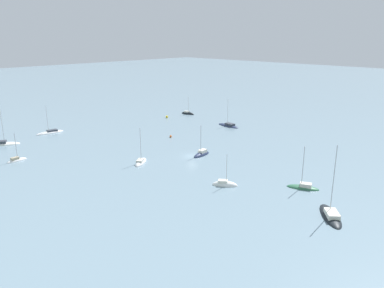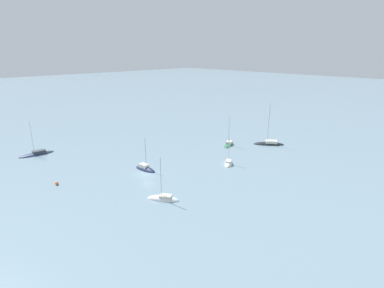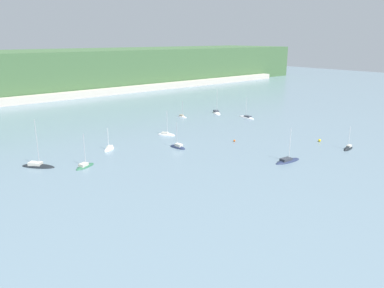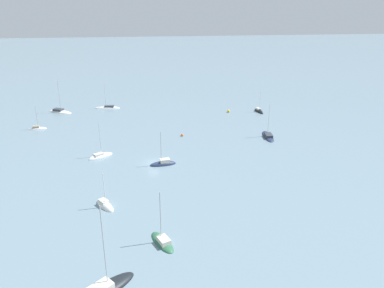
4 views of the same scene
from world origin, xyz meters
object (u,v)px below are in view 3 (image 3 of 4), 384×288
at_px(sailboat_8, 287,161).
at_px(mooring_buoy_0, 320,140).
at_px(sailboat_9, 166,135).
at_px(sailboat_1, 178,147).
at_px(sailboat_4, 109,150).
at_px(mooring_buoy_1, 234,141).
at_px(sailboat_7, 348,149).
at_px(sailboat_2, 38,166).
at_px(sailboat_3, 182,117).
at_px(sailboat_0, 85,166).
at_px(sailboat_5, 216,113).
at_px(sailboat_6, 247,118).

bearing_deg(sailboat_8, mooring_buoy_0, 17.95).
relative_size(sailboat_9, mooring_buoy_0, 10.81).
xyz_separation_m(sailboat_1, sailboat_4, (-16.77, 11.35, -0.05)).
distance_m(sailboat_4, mooring_buoy_1, 38.94).
distance_m(sailboat_9, mooring_buoy_1, 23.67).
distance_m(sailboat_1, sailboat_7, 50.75).
distance_m(mooring_buoy_0, mooring_buoy_1, 27.09).
relative_size(sailboat_2, sailboat_7, 1.68).
relative_size(sailboat_8, mooring_buoy_1, 14.46).
distance_m(sailboat_4, mooring_buoy_0, 65.60).
bearing_deg(sailboat_4, sailboat_2, -29.06).
bearing_deg(sailboat_3, sailboat_4, -69.56).
bearing_deg(sailboat_0, sailboat_5, -2.03).
bearing_deg(sailboat_8, sailboat_5, 67.79).
bearing_deg(sailboat_5, sailboat_9, -37.73).
bearing_deg(sailboat_9, mooring_buoy_0, 6.79).
bearing_deg(sailboat_8, sailboat_2, 148.86).
bearing_deg(sailboat_5, sailboat_2, -46.32).
xyz_separation_m(sailboat_0, sailboat_5, (74.62, 29.62, -0.02)).
distance_m(sailboat_3, sailboat_4, 51.15).
bearing_deg(mooring_buoy_1, sailboat_7, -53.92).
height_order(sailboat_1, sailboat_9, sailboat_9).
bearing_deg(sailboat_3, sailboat_0, -66.76).
distance_m(sailboat_0, sailboat_1, 28.90).
xyz_separation_m(sailboat_5, sailboat_6, (2.84, -15.08, -0.04)).
xyz_separation_m(sailboat_2, sailboat_9, (44.30, 4.87, -0.05)).
distance_m(sailboat_1, sailboat_3, 44.87).
bearing_deg(mooring_buoy_1, sailboat_2, 164.36).
distance_m(sailboat_3, sailboat_8, 64.95).
distance_m(sailboat_1, mooring_buoy_1, 19.04).
relative_size(sailboat_6, sailboat_9, 0.98).
distance_m(sailboat_6, mooring_buoy_1, 37.88).
bearing_deg(sailboat_7, sailboat_6, -110.74).
bearing_deg(sailboat_5, sailboat_4, -43.18).
bearing_deg(sailboat_1, mooring_buoy_0, -128.92).
bearing_deg(sailboat_9, sailboat_8, -23.06).
relative_size(sailboat_7, sailboat_9, 0.84).
height_order(sailboat_0, sailboat_7, sailboat_0).
xyz_separation_m(sailboat_0, sailboat_4, (12.08, 9.68, -0.06)).
relative_size(sailboat_6, sailboat_7, 1.17).
distance_m(sailboat_1, sailboat_5, 55.44).
xyz_separation_m(sailboat_5, sailboat_8, (-31.27, -60.34, -0.01)).
xyz_separation_m(sailboat_1, mooring_buoy_0, (38.77, -23.55, 0.30)).
xyz_separation_m(sailboat_1, mooring_buoy_1, (18.02, -6.14, 0.20)).
relative_size(mooring_buoy_0, mooring_buoy_1, 1.28).
bearing_deg(sailboat_5, sailboat_1, -26.51).
bearing_deg(sailboat_1, sailboat_4, 48.27).
bearing_deg(sailboat_2, sailboat_9, 56.43).
relative_size(sailboat_7, sailboat_8, 0.80).
distance_m(sailboat_1, mooring_buoy_0, 45.37).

